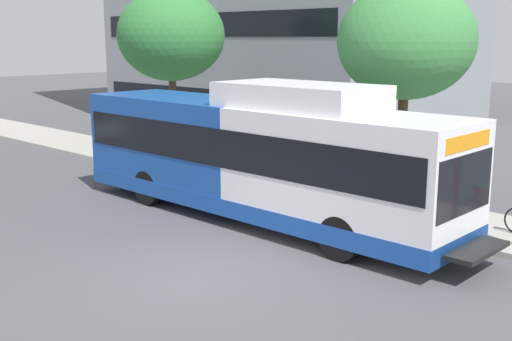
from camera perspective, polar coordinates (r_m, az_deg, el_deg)
The scene contains 5 objects.
ground_plane at distance 19.30m, azimuth -21.48°, elevation -3.11°, with size 120.00×120.00×0.00m, color #4C4C51.
sidewalk_curb at distance 21.56m, azimuth -2.10°, elevation -0.57°, with size 3.00×56.00×0.14m, color #A8A399.
transit_bus at distance 16.50m, azimuth 0.17°, elevation 1.35°, with size 2.58×12.25×3.65m.
street_tree_near_stop at distance 18.23m, azimuth 13.41°, elevation 11.27°, with size 3.80×3.80×6.12m.
street_tree_mid_block at distance 24.45m, azimuth -7.68°, elevation 12.01°, with size 4.04×4.04×6.40m.
Camera 1 is at (-7.72, -9.05, 4.73)m, focal length 44.24 mm.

